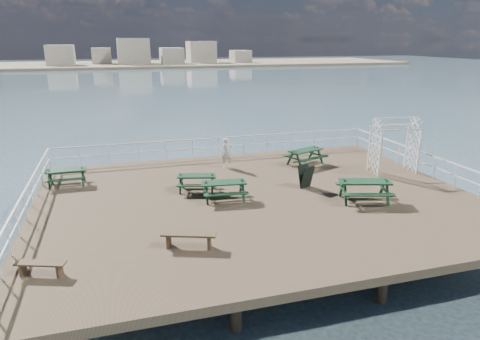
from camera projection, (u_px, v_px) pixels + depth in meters
name	position (u px, v px, depth m)	size (l,w,h in m)	color
ground	(257.00, 200.00, 18.02)	(18.00, 14.00, 0.30)	brown
sea_backdrop	(166.00, 61.00, 144.49)	(300.00, 300.00, 9.20)	#394E5F
railing	(238.00, 161.00, 20.06)	(17.77, 13.76, 1.10)	white
picnic_table_a	(66.00, 174.00, 19.32)	(1.69, 1.36, 0.82)	#12331D
picnic_table_b	(197.00, 179.00, 18.60)	(1.94, 1.71, 0.80)	#12331D
picnic_table_c	(306.00, 154.00, 22.48)	(2.32, 2.11, 0.92)	#12331D
picnic_table_d	(224.00, 187.00, 17.53)	(1.93, 1.63, 0.87)	#12331D
picnic_table_e	(365.00, 186.00, 17.36)	(2.40, 2.14, 0.99)	#12331D
flat_bench_near	(189.00, 237.00, 13.50)	(1.77, 0.98, 0.50)	brown
flat_bench_far	(41.00, 266.00, 11.92)	(1.43, 0.78, 0.40)	brown
trellis_arbor	(394.00, 148.00, 21.03)	(2.33, 1.42, 2.75)	white
sandwich_board	(306.00, 177.00, 19.00)	(0.75, 0.66, 1.02)	black
person	(227.00, 153.00, 21.89)	(0.57, 0.37, 1.56)	silver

